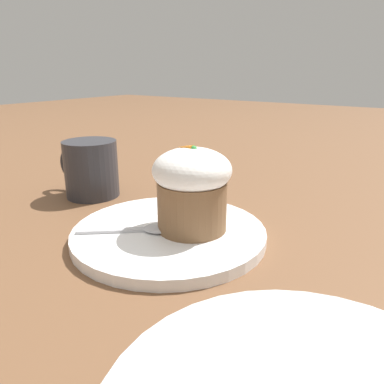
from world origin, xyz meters
TOP-DOWN VIEW (x-y plane):
  - ground_plane at (0.00, 0.00)m, footprint 4.00×4.00m
  - dessert_plate at (0.00, 0.00)m, footprint 0.25×0.25m
  - carrot_cake at (-0.03, -0.02)m, footprint 0.10×0.10m
  - spoon at (0.02, 0.02)m, footprint 0.11×0.10m
  - coffee_cup at (0.22, -0.06)m, footprint 0.13×0.09m

SIDE VIEW (x-z plane):
  - ground_plane at x=0.00m, z-range 0.00..0.00m
  - dessert_plate at x=0.00m, z-range 0.00..0.01m
  - spoon at x=0.02m, z-range 0.01..0.02m
  - coffee_cup at x=0.22m, z-range 0.00..0.10m
  - carrot_cake at x=-0.03m, z-range 0.02..0.13m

